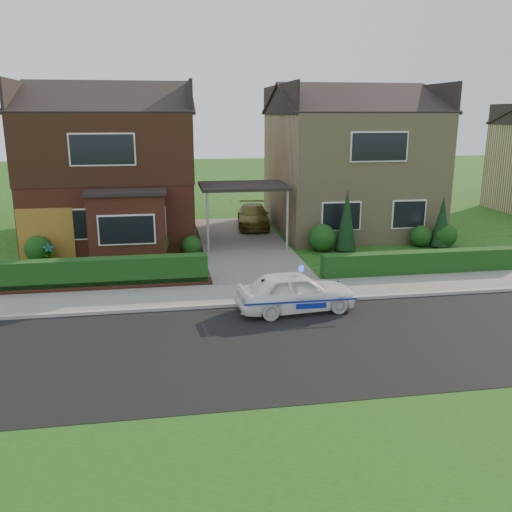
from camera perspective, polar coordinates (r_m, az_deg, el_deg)
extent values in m
plane|color=#184512|center=(14.27, 4.96, -9.19)|extent=(120.00, 120.00, 0.00)
cube|color=black|center=(14.27, 4.96, -9.19)|extent=(60.00, 6.00, 0.02)
cube|color=#9E9993|center=(17.01, 2.45, -4.91)|extent=(60.00, 0.16, 0.12)
cube|color=slate|center=(17.98, 1.77, -3.83)|extent=(60.00, 2.00, 0.10)
cube|color=#184512|center=(10.12, 12.35, -20.45)|extent=(60.00, 4.00, 0.01)
cube|color=#666059|center=(24.53, -1.32, 1.26)|extent=(3.80, 12.00, 0.12)
cube|color=brown|center=(26.89, -14.74, 8.13)|extent=(7.20, 8.00, 5.80)
cube|color=white|center=(23.38, -19.22, 3.13)|extent=(1.80, 0.08, 1.30)
cube|color=white|center=(23.04, -11.44, 3.50)|extent=(1.60, 0.08, 1.30)
cube|color=white|center=(22.78, -15.88, 10.73)|extent=(2.60, 0.08, 1.30)
cube|color=black|center=(26.78, -14.95, 11.21)|extent=(7.26, 8.06, 2.90)
cube|color=brown|center=(22.42, -13.32, 2.96)|extent=(3.00, 1.40, 2.70)
cube|color=black|center=(22.19, -13.54, 6.55)|extent=(3.20, 1.60, 0.14)
cube|color=tan|center=(28.28, 9.62, 8.70)|extent=(7.20, 8.00, 5.80)
cube|color=white|center=(24.22, 8.96, 4.15)|extent=(1.80, 0.08, 1.30)
cube|color=white|center=(25.38, 15.79, 4.26)|extent=(1.60, 0.08, 1.30)
cube|color=white|center=(24.41, 12.84, 11.15)|extent=(2.60, 0.08, 1.30)
cube|color=black|center=(24.05, -1.36, 7.39)|extent=(3.80, 3.00, 0.14)
cylinder|color=gray|center=(22.72, -5.10, 3.45)|extent=(0.10, 0.10, 2.70)
cylinder|color=gray|center=(23.21, 3.32, 3.72)|extent=(0.10, 0.10, 2.70)
cube|color=#945920|center=(23.60, -21.22, 2.18)|extent=(2.20, 0.10, 2.10)
cube|color=brown|center=(18.94, -16.48, -3.07)|extent=(7.70, 0.25, 0.36)
cube|color=black|center=(19.14, -16.39, -3.45)|extent=(7.50, 0.55, 0.90)
cube|color=black|center=(20.96, 16.85, -1.91)|extent=(7.50, 0.55, 0.80)
sphere|color=black|center=(23.32, -21.93, 0.68)|extent=(1.08, 1.08, 1.08)
sphere|color=black|center=(22.52, -10.85, 1.35)|extent=(1.32, 1.32, 1.32)
sphere|color=black|center=(22.88, -6.80, 1.10)|extent=(0.84, 0.84, 0.84)
sphere|color=black|center=(23.54, 6.96, 1.93)|extent=(1.20, 1.20, 1.20)
sphere|color=black|center=(25.32, 16.95, 2.02)|extent=(0.96, 0.96, 0.96)
sphere|color=black|center=(25.50, 19.27, 2.06)|extent=(1.08, 1.08, 1.08)
cone|color=black|center=(23.51, 9.50, 3.56)|extent=(0.90, 0.90, 2.60)
cone|color=black|center=(25.30, 18.98, 3.29)|extent=(0.90, 0.90, 2.20)
imported|color=white|center=(16.31, 4.19, -3.78)|extent=(1.80, 3.69, 1.21)
sphere|color=#193FF2|center=(16.14, 4.85, -1.44)|extent=(0.17, 0.17, 0.17)
cube|color=navy|center=(15.66, 4.80, -4.78)|extent=(3.28, 0.02, 0.05)
cube|color=navy|center=(16.99, 3.62, -3.18)|extent=(3.28, 0.01, 0.05)
ellipsoid|color=black|center=(15.94, 0.80, -3.22)|extent=(0.22, 0.17, 0.21)
sphere|color=white|center=(15.89, 0.89, -3.32)|extent=(0.11, 0.11, 0.11)
sphere|color=black|center=(15.88, 0.88, -2.76)|extent=(0.13, 0.13, 0.13)
cone|color=black|center=(15.86, 0.72, -2.53)|extent=(0.04, 0.04, 0.05)
cone|color=black|center=(15.88, 1.04, -2.51)|extent=(0.04, 0.04, 0.05)
imported|color=brown|center=(27.93, -0.30, 4.24)|extent=(2.01, 4.03, 1.13)
imported|color=gray|center=(22.76, -20.92, 0.14)|extent=(0.53, 0.46, 0.84)
imported|color=gray|center=(19.40, -7.95, -1.60)|extent=(0.48, 0.43, 0.73)
imported|color=gray|center=(19.59, -17.10, -1.95)|extent=(0.44, 0.44, 0.74)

